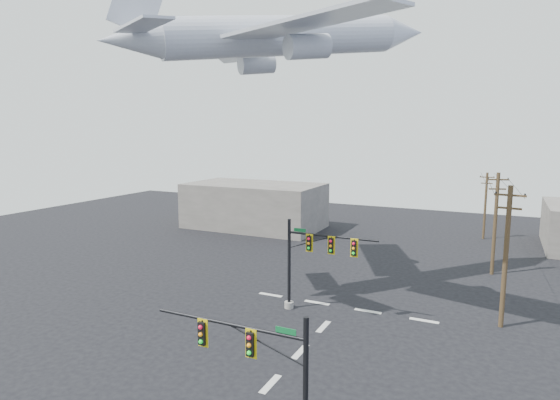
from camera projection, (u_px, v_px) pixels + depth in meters
The scene contains 10 objects.
ground at pixel (270, 384), 24.47m from camera, with size 120.00×120.00×0.00m, color black.
lane_markings at pixel (309, 343), 29.23m from camera, with size 14.00×21.20×0.01m.
signal_mast_near at pixel (269, 380), 18.40m from camera, with size 7.18×0.69×6.29m.
signal_mast_far at pixel (310, 261), 33.63m from camera, with size 6.94×0.74×6.77m.
utility_pole_a at pixel (506, 254), 30.89m from camera, with size 1.93×0.40×9.63m.
utility_pole_b at pixel (495, 222), 42.43m from camera, with size 1.85×0.73×9.42m.
utility_pole_c at pixel (485, 205), 56.64m from camera, with size 1.67×0.28×8.14m.
power_lines at pixel (496, 182), 43.18m from camera, with size 3.77×27.69×0.73m.
airliner at pixel (282, 37), 35.38m from camera, with size 21.89×23.33×7.03m.
building_left at pixel (254, 206), 63.79m from camera, with size 18.00×10.00×6.00m, color slate.
Camera 1 is at (10.25, -20.35, 13.16)m, focal length 30.00 mm.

